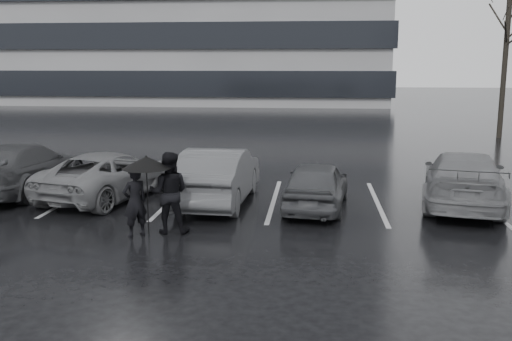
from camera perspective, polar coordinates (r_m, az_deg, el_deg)
The scene contains 11 objects.
ground at distance 13.37m, azimuth -1.53°, elevation -5.41°, with size 160.00×160.00×0.00m, color black.
car_main at distance 14.75m, azimuth 6.06°, elevation -1.43°, with size 1.48×3.67×1.25m, color black.
car_west_a at distance 15.28m, azimuth -3.81°, elevation -0.49°, with size 1.59×4.55×1.50m, color #333336.
car_west_b at distance 16.41m, azimuth -14.42°, elevation -0.40°, with size 2.15×4.67×1.30m, color #4E4E50.
car_west_c at distance 17.86m, azimuth -22.31°, elevation 0.24°, with size 2.01×4.94×1.43m, color black.
car_east at distance 15.92m, azimuth 20.05°, elevation -0.79°, with size 2.01×4.95×1.44m, color #4E4E50.
pedestrian_left at distance 12.56m, azimuth -12.02°, elevation -3.08°, with size 0.56×0.37×1.53m, color black.
pedestrian_right at distance 12.68m, azimuth -8.70°, elevation -2.20°, with size 0.88×0.68×1.81m, color black.
umbrella at distance 12.42m, azimuth -10.91°, elevation 0.79°, with size 1.04×1.04×1.77m.
stall_stripes at distance 15.87m, azimuth -3.25°, elevation -2.83°, with size 19.72×5.00×0.00m.
tree_north at distance 31.18m, azimuth 23.69°, elevation 10.79°, with size 0.26×0.26×8.50m, color black.
Camera 1 is at (1.65, -12.74, 3.70)m, focal length 40.00 mm.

